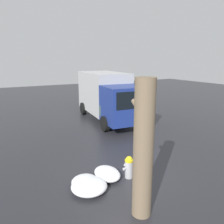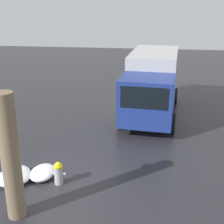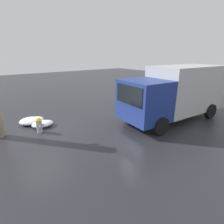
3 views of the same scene
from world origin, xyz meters
TOP-DOWN VIEW (x-y plane):
  - ground_plane at (0.00, 0.00)m, footprint 60.00×60.00m
  - fire_hydrant at (0.00, 0.00)m, footprint 0.39×0.48m
  - delivery_truck at (7.21, -2.92)m, footprint 6.87×3.08m
  - pedestrian at (5.72, -1.75)m, footprint 0.34×0.34m
  - snow_pile_by_hydrant at (0.22, 1.55)m, footprint 0.89×0.89m
  - snow_pile_curbside at (-0.09, 1.54)m, footprint 1.16×1.14m
  - snow_pile_by_tree at (0.35, 0.68)m, footprint 1.15×0.84m

SIDE VIEW (x-z plane):
  - ground_plane at x=0.00m, z-range 0.00..0.00m
  - snow_pile_by_tree at x=0.35m, z-range 0.00..0.32m
  - snow_pile_by_hydrant at x=0.22m, z-range 0.00..0.32m
  - snow_pile_curbside at x=-0.09m, z-range 0.00..0.34m
  - fire_hydrant at x=0.00m, z-range 0.01..0.81m
  - pedestrian at x=5.72m, z-range 0.07..1.64m
  - delivery_truck at x=7.21m, z-range 0.12..3.29m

